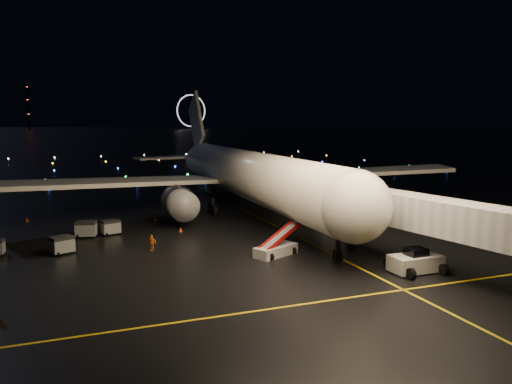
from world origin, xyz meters
The scene contains 17 objects.
ground centered at (0.00, 300.00, 0.00)m, with size 2000.00×2000.00×0.00m, color black.
lane_centre centered at (12.00, 15.00, 0.01)m, with size 0.25×80.00×0.02m, color #CDAA0A.
lane_cross centered at (-5.00, -10.00, 0.01)m, with size 60.00×0.25×0.02m, color #CDAA0A.
airliner centered at (11.34, 27.30, 9.34)m, with size 65.90×62.60×18.67m, color beige, non-canonical shape.
pushback_tug centered at (15.92, -6.43, 1.07)m, with size 4.49×2.35×2.14m, color silver.
belt_loader centered at (6.56, 2.76, 1.64)m, with size 6.75×1.84×3.27m, color silver, non-canonical shape.
crew_c centered at (-4.48, 9.08, 0.82)m, with size 0.96×0.40×1.64m, color orange.
safety_cone_0 centered at (0.10, 16.53, 0.26)m, with size 0.46×0.46×0.52m, color #E8480D.
safety_cone_1 centered at (-1.60, 24.31, 0.25)m, with size 0.44×0.44×0.50m, color #E8480D.
safety_cone_2 centered at (0.93, 22.25, 0.27)m, with size 0.48×0.48×0.55m, color #E8480D.
safety_cone_3 centered at (-17.46, 29.71, 0.25)m, with size 0.44×0.44×0.51m, color #E8480D.
ferris_wheel centered at (170.00, 720.00, 26.00)m, with size 50.00×4.00×52.00m, color black, non-canonical shape.
radio_mast centered at (-60.00, 740.00, 32.00)m, with size 1.80×1.80×64.00m, color black.
taxiway_lights centered at (0.00, 106.00, 0.18)m, with size 164.00×92.00×0.36m, color black, non-canonical shape.
baggage_cart_0 centered at (-7.79, 17.99, 0.85)m, with size 2.01×1.41×1.71m, color gray.
baggage_cart_1 centered at (-10.50, 17.57, 0.93)m, with size 2.19×1.54×1.86m, color gray.
baggage_cart_2 centered at (-13.02, 10.91, 0.89)m, with size 2.10×1.47×1.78m, color gray.
Camera 1 is at (-12.10, -40.96, 13.14)m, focal length 35.00 mm.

